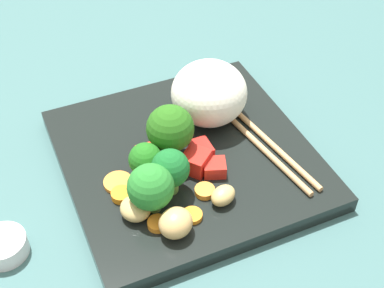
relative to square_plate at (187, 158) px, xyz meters
The scene contains 23 objects.
ground_plane 2.00cm from the square_plate, ahead, with size 110.00×110.00×2.00cm, color #385E5D.
square_plate is the anchor object (origin of this frame).
rice_mound 8.38cm from the square_plate, 135.24° to the left, with size 9.22×9.43×7.62cm, color white.
broccoli_floret_0 10.33cm from the square_plate, 44.10° to the right, with size 4.88×4.88×5.99cm.
broccoli_floret_1 5.60cm from the square_plate, 99.20° to the right, with size 5.39×5.39×7.19cm.
broccoli_floret_2 7.41cm from the square_plate, 66.79° to the right, with size 3.69×3.69×5.05cm.
broccoli_floret_3 7.55cm from the square_plate, 37.32° to the right, with size 4.16×4.16×5.62cm.
carrot_slice_0 8.09cm from the square_plate, 60.85° to the right, with size 2.92×2.92×0.65cm, color orange.
carrot_slice_1 9.79cm from the square_plate, 18.04° to the right, with size 2.15×2.15×0.55cm, color orange.
carrot_slice_2 6.80cm from the square_plate, ahead, with size 2.19×2.19×0.68cm, color orange.
carrot_slice_3 11.26cm from the square_plate, 36.76° to the right, with size 2.12×2.12×0.68cm, color orange.
carrot_slice_4 9.93cm from the square_plate, 66.75° to the right, with size 2.22×2.22×0.79cm, color orange.
carrot_slice_5 9.13cm from the square_plate, 77.96° to the right, with size 3.19×3.19×0.49cm, color orange.
pepper_chunk_0 3.58cm from the square_plate, ahead, with size 2.70×2.92×2.28cm, color red.
pepper_chunk_1 4.86cm from the square_plate, 22.13° to the left, with size 2.46×2.33×1.56cm, color red.
pepper_chunk_2 2.55cm from the square_plate, 50.45° to the left, with size 2.75×2.20×1.66cm, color red.
pepper_chunk_3 5.10cm from the square_plate, 98.85° to the right, with size 2.20×1.87×1.47cm, color red.
chicken_piece_0 8.71cm from the square_plate, ahead, with size 2.98×2.22×1.91cm, color tan.
chicken_piece_1 11.88cm from the square_plate, 26.75° to the right, with size 3.62×3.33×2.89cm, color tan.
chicken_piece_2 4.18cm from the square_plate, 52.09° to the right, with size 3.94×2.80×2.40cm, color tan.
chicken_piece_3 10.95cm from the square_plate, 50.76° to the right, with size 3.36×3.12×2.09cm, color tan.
chopstick_pair 8.74cm from the square_plate, 84.79° to the left, with size 21.35×6.00×0.68cm.
sauce_cup 22.37cm from the square_plate, 77.35° to the right, with size 4.85×4.85×2.05cm, color silver.
Camera 1 is at (42.32, -16.24, 46.18)cm, focal length 50.69 mm.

